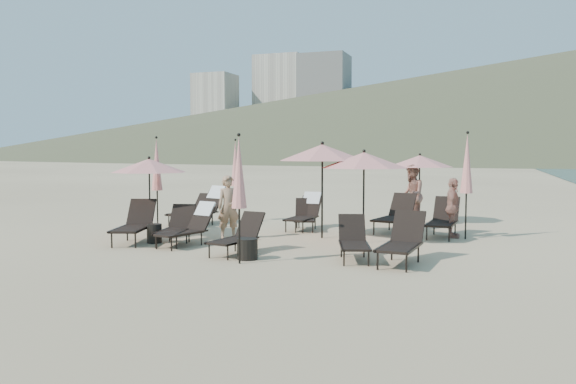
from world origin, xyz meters
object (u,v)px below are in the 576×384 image
(umbrella_open_0, at_px, (149,166))
(umbrella_closed_0, at_px, (239,173))
(umbrella_open_3, at_px, (420,161))
(side_table_1, at_px, (247,249))
(umbrella_closed_1, at_px, (467,164))
(umbrella_open_1, at_px, (322,153))
(beachgoer_a, at_px, (229,207))
(lounger_9, at_px, (305,216))
(beachgoer_b, at_px, (411,195))
(umbrella_closed_3, at_px, (235,164))
(lounger_7, at_px, (202,207))
(lounger_10, at_px, (395,214))
(lounger_6, at_px, (192,210))
(lounger_1, at_px, (190,225))
(lounger_0, at_px, (135,223))
(lounger_2, at_px, (176,226))
(lounger_3, at_px, (238,235))
(umbrella_closed_2, at_px, (157,165))
(lounger_8, at_px, (305,212))
(lounger_4, at_px, (354,240))
(side_table_0, at_px, (154,233))
(lounger_11, at_px, (443,219))
(beachgoer_c, at_px, (453,208))
(lounger_5, at_px, (402,240))
(umbrella_open_2, at_px, (364,160))

(umbrella_open_0, bearing_deg, umbrella_closed_0, -33.73)
(umbrella_open_3, distance_m, side_table_1, 8.05)
(umbrella_closed_0, distance_m, umbrella_closed_1, 6.37)
(umbrella_open_1, bearing_deg, beachgoer_a, -156.40)
(lounger_9, xyz_separation_m, beachgoer_a, (-1.27, -2.37, 0.41))
(side_table_1, relative_size, beachgoer_b, 0.24)
(umbrella_closed_3, bearing_deg, umbrella_open_3, 15.74)
(lounger_7, xyz_separation_m, lounger_10, (5.82, 0.49, -0.07))
(lounger_7, bearing_deg, lounger_6, -173.84)
(lounger_1, distance_m, umbrella_closed_1, 7.11)
(lounger_0, bearing_deg, lounger_10, 17.73)
(lounger_2, height_order, beachgoer_a, beachgoer_a)
(lounger_7, bearing_deg, lounger_3, -34.16)
(lounger_6, height_order, umbrella_closed_2, umbrella_closed_2)
(lounger_10, xyz_separation_m, beachgoer_b, (0.23, 1.54, 0.44))
(lounger_8, relative_size, umbrella_closed_1, 0.62)
(lounger_1, bearing_deg, lounger_4, 8.81)
(umbrella_closed_3, distance_m, side_table_0, 4.92)
(lounger_9, relative_size, umbrella_closed_1, 0.58)
(lounger_0, distance_m, lounger_2, 1.06)
(lounger_2, xyz_separation_m, umbrella_open_3, (5.08, 6.12, 1.52))
(lounger_11, bearing_deg, umbrella_closed_0, -120.32)
(lounger_3, distance_m, umbrella_open_3, 7.71)
(umbrella_open_3, distance_m, beachgoer_c, 3.31)
(lounger_7, bearing_deg, umbrella_closed_0, -36.02)
(lounger_2, distance_m, lounger_6, 3.73)
(beachgoer_a, bearing_deg, side_table_1, -95.84)
(lounger_1, height_order, umbrella_closed_3, umbrella_closed_3)
(lounger_6, bearing_deg, lounger_11, 13.48)
(umbrella_closed_3, relative_size, side_table_0, 5.69)
(lounger_0, height_order, lounger_11, lounger_0)
(lounger_5, distance_m, lounger_8, 5.38)
(umbrella_open_3, height_order, umbrella_closed_0, umbrella_closed_0)
(lounger_0, xyz_separation_m, lounger_3, (3.06, -0.58, -0.07))
(lounger_4, height_order, umbrella_open_3, umbrella_open_3)
(lounger_0, height_order, beachgoer_b, beachgoer_b)
(lounger_7, height_order, beachgoer_a, beachgoer_a)
(lounger_9, height_order, beachgoer_a, beachgoer_a)
(lounger_5, distance_m, lounger_11, 4.04)
(lounger_3, height_order, side_table_0, lounger_3)
(umbrella_closed_0, height_order, umbrella_closed_1, umbrella_closed_1)
(lounger_2, xyz_separation_m, umbrella_closed_1, (6.60, 3.12, 1.49))
(umbrella_open_3, height_order, beachgoer_c, umbrella_open_3)
(lounger_10, bearing_deg, umbrella_open_2, -89.66)
(lounger_8, bearing_deg, umbrella_open_3, 44.00)
(lounger_7, relative_size, lounger_8, 1.17)
(lounger_9, distance_m, umbrella_open_2, 3.21)
(lounger_2, distance_m, lounger_11, 6.90)
(umbrella_open_2, bearing_deg, umbrella_closed_3, 148.90)
(lounger_6, xyz_separation_m, umbrella_open_0, (0.26, -2.68, 1.44))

